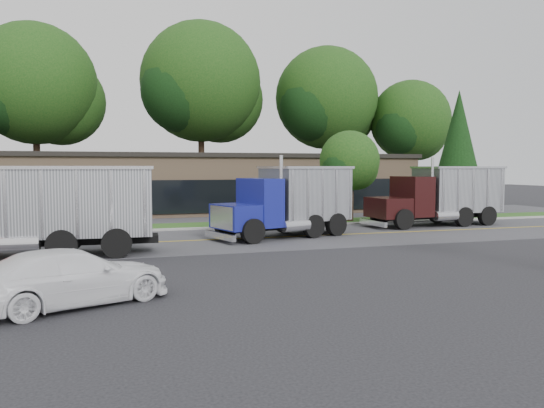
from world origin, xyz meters
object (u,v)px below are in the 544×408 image
at_px(dump_truck_blue, 290,199).
at_px(rally_car, 72,277).
at_px(dump_truck_red, 46,208).
at_px(dump_truck_maroon, 442,194).

relative_size(dump_truck_blue, rally_car, 1.52).
xyz_separation_m(dump_truck_red, dump_truck_blue, (10.56, 2.71, -0.01)).
height_order(dump_truck_red, dump_truck_maroon, same).
bearing_deg(dump_truck_red, dump_truck_maroon, -163.56).
distance_m(dump_truck_red, dump_truck_maroon, 21.02).
bearing_deg(rally_car, dump_truck_maroon, -80.67).
distance_m(dump_truck_maroon, rally_car, 22.89).
xyz_separation_m(dump_truck_red, dump_truck_maroon, (20.46, 4.81, -0.01)).
bearing_deg(dump_truck_red, dump_truck_blue, -162.40).
height_order(dump_truck_blue, dump_truck_maroon, same).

